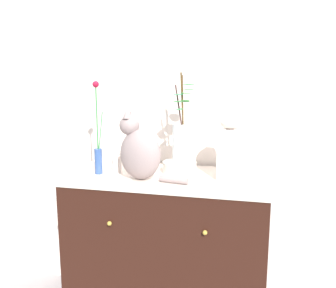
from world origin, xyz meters
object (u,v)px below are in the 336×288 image
object	(u,v)px
jar_lidded_porcelain	(229,149)
candle_pillar	(117,164)
sideboard	(168,250)
bowl_porcelain	(179,167)
vase_glass_clear	(180,138)
cat_sitting	(139,151)
vase_slim_green	(98,148)

from	to	relation	value
jar_lidded_porcelain	candle_pillar	world-z (taller)	jar_lidded_porcelain
sideboard	bowl_porcelain	size ratio (longest dim) A/B	5.76
bowl_porcelain	vase_glass_clear	bearing A→B (deg)	-35.64
jar_lidded_porcelain	candle_pillar	bearing A→B (deg)	-178.03
sideboard	bowl_porcelain	xyz separation A→B (m)	(0.05, 0.07, 0.48)
cat_sitting	sideboard	bearing A→B (deg)	37.73
bowl_porcelain	vase_glass_clear	size ratio (longest dim) A/B	0.38
cat_sitting	vase_slim_green	distance (m)	0.27
jar_lidded_porcelain	cat_sitting	bearing A→B (deg)	-164.78
sideboard	vase_glass_clear	size ratio (longest dim) A/B	2.22
sideboard	vase_glass_clear	distance (m)	0.66
vase_glass_clear	candle_pillar	bearing A→B (deg)	-168.83
sideboard	cat_sitting	xyz separation A→B (m)	(-0.13, -0.10, 0.61)
cat_sitting	jar_lidded_porcelain	distance (m)	0.49
vase_glass_clear	jar_lidded_porcelain	xyz separation A→B (m)	(0.28, -0.05, -0.04)
cat_sitting	vase_glass_clear	world-z (taller)	vase_glass_clear
vase_glass_clear	bowl_porcelain	bearing A→B (deg)	144.36
vase_slim_green	jar_lidded_porcelain	distance (m)	0.73
vase_slim_green	vase_glass_clear	size ratio (longest dim) A/B	1.03
bowl_porcelain	sideboard	bearing A→B (deg)	-124.27
jar_lidded_porcelain	vase_glass_clear	bearing A→B (deg)	170.27
vase_glass_clear	jar_lidded_porcelain	size ratio (longest dim) A/B	1.39
candle_pillar	bowl_porcelain	bearing A→B (deg)	11.52
vase_slim_green	candle_pillar	xyz separation A→B (m)	(0.09, 0.05, -0.10)
vase_slim_green	vase_glass_clear	xyz separation A→B (m)	(0.45, 0.12, 0.05)
sideboard	candle_pillar	xyz separation A→B (m)	(-0.30, 0.00, 0.50)
cat_sitting	candle_pillar	size ratio (longest dim) A/B	3.63
vase_glass_clear	candle_pillar	xyz separation A→B (m)	(-0.36, -0.07, -0.15)
vase_slim_green	candle_pillar	world-z (taller)	vase_slim_green
bowl_porcelain	cat_sitting	bearing A→B (deg)	-136.03
cat_sitting	vase_glass_clear	bearing A→B (deg)	43.31
vase_slim_green	candle_pillar	bearing A→B (deg)	29.96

